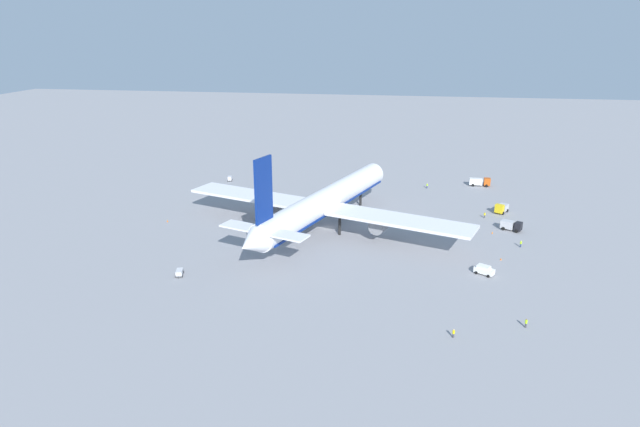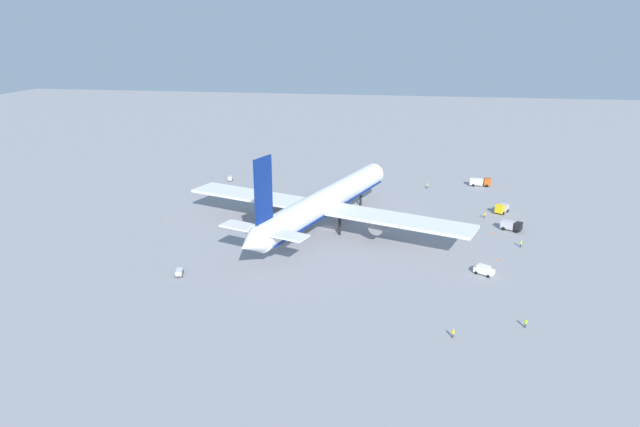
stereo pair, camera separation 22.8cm
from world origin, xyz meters
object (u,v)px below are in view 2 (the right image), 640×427
service_truck_2 (511,225)px  baggage_cart_0 (179,272)px  service_truck_0 (502,208)px  ground_worker_2 (427,186)px  baggage_cart_1 (230,178)px  ground_worker_3 (526,323)px  airliner (325,202)px  traffic_cone_2 (501,259)px  service_truck_1 (480,182)px  ground_worker_0 (521,244)px  service_van (484,270)px  traffic_cone_0 (228,187)px  traffic_cone_1 (332,184)px  ground_worker_1 (485,215)px  ground_worker_4 (453,333)px  traffic_cone_4 (492,233)px  traffic_cone_3 (168,221)px

service_truck_2 → baggage_cart_0: (-39.40, 73.24, -0.73)m
service_truck_0 → ground_worker_2: (21.70, 20.14, -0.52)m
service_truck_2 → ground_worker_2: bearing=29.6°
baggage_cart_1 → ground_worker_3: ground_worker_3 is taller
airliner → traffic_cone_2: size_ratio=138.09×
service_truck_1 → ground_worker_0: size_ratio=3.98×
baggage_cart_1 → ground_worker_0: (-45.93, -87.08, 0.03)m
service_van → traffic_cone_2: service_van is taller
service_truck_2 → traffic_cone_0: bearing=72.9°
traffic_cone_0 → service_truck_1: bearing=-79.1°
service_truck_1 → baggage_cart_0: 107.00m
ground_worker_2 → service_truck_0: bearing=-137.1°
baggage_cart_1 → ground_worker_0: ground_worker_0 is taller
airliner → traffic_cone_1: airliner is taller
service_truck_1 → ground_worker_2: 18.04m
ground_worker_1 → ground_worker_4: bearing=169.0°
ground_worker_1 → ground_worker_3: ground_worker_3 is taller
ground_worker_0 → traffic_cone_0: 92.95m
service_van → baggage_cart_1: size_ratio=1.43×
service_truck_1 → ground_worker_2: size_ratio=3.91×
traffic_cone_4 → ground_worker_3: bearing=179.6°
service_van → traffic_cone_4: service_van is taller
baggage_cart_1 → ground_worker_4: (-89.54, -68.70, -0.01)m
service_truck_0 → traffic_cone_3: 92.40m
ground_worker_1 → airliner: bearing=110.6°
service_van → traffic_cone_3: 82.47m
baggage_cart_0 → traffic_cone_3: 35.29m
ground_worker_0 → traffic_cone_2: (-8.69, 5.72, -0.58)m
service_truck_0 → traffic_cone_3: (-22.62, 89.58, -1.12)m
airliner → traffic_cone_4: 43.18m
ground_worker_1 → traffic_cone_0: size_ratio=2.99×
ground_worker_3 → traffic_cone_1: 96.75m
service_truck_1 → ground_worker_0: 53.22m
ground_worker_0 → ground_worker_3: 38.63m
traffic_cone_3 → traffic_cone_4: size_ratio=1.00×
ground_worker_1 → ground_worker_3: bearing=-179.8°
airliner → traffic_cone_4: airliner is taller
baggage_cart_0 → traffic_cone_4: (36.19, -68.24, -0.39)m
service_truck_2 → traffic_cone_0: 88.56m
ground_worker_4 → traffic_cone_2: (34.91, -12.67, -0.54)m
service_truck_0 → airliner: bearing=114.2°
airliner → ground_worker_3: airliner is taller
service_truck_0 → traffic_cone_4: bearing=165.2°
service_truck_1 → ground_worker_0: service_truck_1 is taller
service_truck_0 → ground_worker_4: 71.56m
service_truck_1 → ground_worker_4: bearing=171.4°
baggage_cart_1 → ground_worker_3: (-84.13, -81.32, 0.04)m
ground_worker_0 → ground_worker_2: 51.86m
service_van → baggage_cart_1: bearing=50.6°
traffic_cone_1 → traffic_cone_2: size_ratio=1.00×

